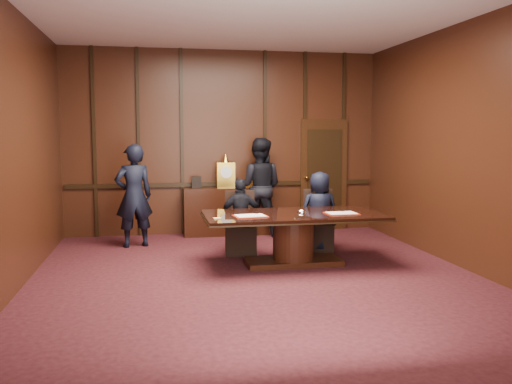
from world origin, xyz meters
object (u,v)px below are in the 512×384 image
at_px(signatory_right, 319,212).
at_px(witness_left, 134,196).
at_px(signatory_left, 241,217).
at_px(conference_table, 293,230).
at_px(sideboard, 226,209).
at_px(witness_right, 259,187).

bearing_deg(signatory_right, witness_left, -16.31).
bearing_deg(witness_left, signatory_right, 147.89).
bearing_deg(signatory_left, conference_table, 127.84).
bearing_deg(sideboard, witness_right, -14.59).
bearing_deg(witness_right, sideboard, 6.14).
height_order(sideboard, signatory_right, sideboard).
height_order(witness_left, witness_right, witness_right).
height_order(signatory_left, witness_left, witness_left).
xyz_separation_m(conference_table, signatory_right, (0.65, 0.80, 0.15)).
distance_m(sideboard, signatory_right, 2.18).
bearing_deg(witness_right, signatory_right, 134.66).
distance_m(signatory_right, witness_right, 1.74).
xyz_separation_m(signatory_right, witness_left, (-2.99, 0.92, 0.22)).
distance_m(conference_table, signatory_left, 1.04).
xyz_separation_m(sideboard, signatory_left, (0.01, -1.73, 0.12)).
relative_size(witness_left, witness_right, 0.95).
distance_m(signatory_right, witness_left, 3.14).
xyz_separation_m(sideboard, conference_table, (0.66, -2.53, 0.02)).
bearing_deg(sideboard, signatory_left, -89.62).
bearing_deg(witness_right, witness_left, 36.60).
height_order(sideboard, witness_right, witness_right).
relative_size(conference_table, witness_right, 1.42).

